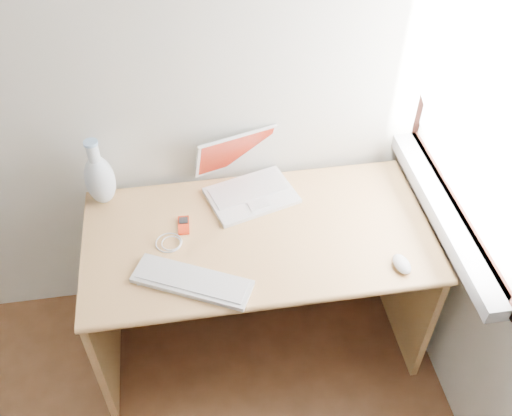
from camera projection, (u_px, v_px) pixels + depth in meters
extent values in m
cube|color=white|center=(499.00, 90.00, 1.78)|extent=(0.01, 0.90, 1.00)
cube|color=#949497|center=(443.00, 212.00, 2.15)|extent=(0.10, 0.96, 0.06)
cube|color=white|center=(479.00, 84.00, 1.75)|extent=(0.02, 0.84, 0.92)
cube|color=tan|center=(258.00, 235.00, 2.20)|extent=(1.33, 0.67, 0.03)
cube|color=tan|center=(103.00, 310.00, 2.37)|extent=(0.03, 0.63, 0.68)
cube|color=tan|center=(403.00, 273.00, 2.52)|extent=(0.03, 0.63, 0.68)
cube|color=tan|center=(247.00, 219.00, 2.59)|extent=(1.28, 0.03, 0.44)
cube|color=white|center=(252.00, 195.00, 2.32)|extent=(0.39, 0.32, 0.02)
cube|color=silver|center=(251.00, 194.00, 2.32)|extent=(0.33, 0.21, 0.00)
cube|color=white|center=(247.00, 155.00, 2.33)|extent=(0.35, 0.18, 0.22)
cube|color=maroon|center=(247.00, 155.00, 2.33)|extent=(0.32, 0.16, 0.19)
cube|color=silver|center=(192.00, 281.00, 2.01)|extent=(0.44, 0.30, 0.02)
cube|color=silver|center=(192.00, 280.00, 2.00)|extent=(0.40, 0.26, 0.00)
ellipsoid|color=white|center=(402.00, 264.00, 2.05)|extent=(0.07, 0.10, 0.03)
cube|color=#B7260C|center=(184.00, 225.00, 2.21)|extent=(0.05, 0.10, 0.01)
cube|color=black|center=(184.00, 224.00, 2.21)|extent=(0.04, 0.04, 0.00)
torus|color=silver|center=(169.00, 243.00, 2.15)|extent=(0.11, 0.11, 0.01)
cube|color=silver|center=(143.00, 276.00, 2.03)|extent=(0.04, 0.08, 0.01)
ellipsoid|color=white|center=(100.00, 180.00, 2.24)|extent=(0.12, 0.12, 0.22)
cylinder|color=white|center=(93.00, 152.00, 2.14)|extent=(0.05, 0.05, 0.09)
cylinder|color=#94C0ED|center=(91.00, 143.00, 2.11)|extent=(0.05, 0.05, 0.01)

